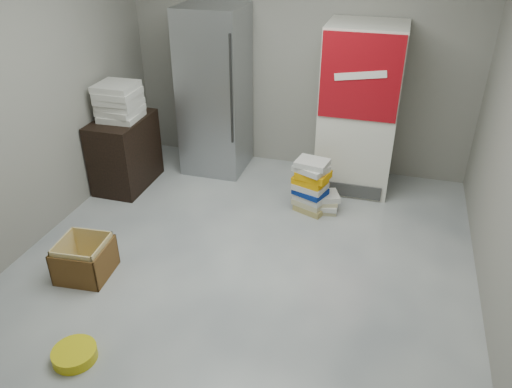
{
  "coord_description": "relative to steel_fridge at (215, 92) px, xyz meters",
  "views": [
    {
      "loc": [
        1.11,
        -3.08,
        2.76
      ],
      "look_at": [
        0.01,
        0.7,
        0.52
      ],
      "focal_mm": 35.0,
      "sensor_mm": 36.0,
      "label": 1
    }
  ],
  "objects": [
    {
      "name": "supply_box_stack",
      "position": [
        -0.82,
        -0.73,
        0.04
      ],
      "size": [
        0.43,
        0.43,
        0.39
      ],
      "color": "silver",
      "rests_on": "wood_shelf"
    },
    {
      "name": "bucket_lid",
      "position": [
        0.09,
        -3.18,
        -0.91
      ],
      "size": [
        0.41,
        0.41,
        0.08
      ],
      "primitive_type": "cylinder",
      "rotation": [
        0.0,
        0.0,
        -0.4
      ],
      "color": "yellow",
      "rests_on": "ground"
    },
    {
      "name": "cardboard_box",
      "position": [
        -0.37,
        -2.32,
        -0.81
      ],
      "size": [
        0.46,
        0.46,
        0.34
      ],
      "rotation": [
        0.0,
        0.0,
        0.09
      ],
      "color": "gold",
      "rests_on": "ground"
    },
    {
      "name": "wood_shelf",
      "position": [
        -0.83,
        -0.73,
        -0.55
      ],
      "size": [
        0.5,
        0.8,
        0.8
      ],
      "primitive_type": "cube",
      "color": "black",
      "rests_on": "ground"
    },
    {
      "name": "phonebook_stack_main",
      "position": [
        1.3,
        -0.72,
        -0.66
      ],
      "size": [
        0.41,
        0.37,
        0.58
      ],
      "rotation": [
        0.0,
        0.0,
        -0.31
      ],
      "color": "tan",
      "rests_on": "ground"
    },
    {
      "name": "ground",
      "position": [
        0.9,
        -2.13,
        -0.95
      ],
      "size": [
        5.0,
        5.0,
        0.0
      ],
      "primitive_type": "plane",
      "color": "beige",
      "rests_on": "ground"
    },
    {
      "name": "room_shell",
      "position": [
        0.9,
        -2.13,
        0.85
      ],
      "size": [
        4.04,
        5.04,
        2.82
      ],
      "color": "gray",
      "rests_on": "ground"
    },
    {
      "name": "phonebook_stack_side",
      "position": [
        1.42,
        -0.69,
        -0.85
      ],
      "size": [
        0.38,
        0.33,
        0.19
      ],
      "rotation": [
        0.0,
        0.0,
        0.23
      ],
      "color": "#C0B68B",
      "rests_on": "ground"
    },
    {
      "name": "steel_fridge",
      "position": [
        0.0,
        0.0,
        0.0
      ],
      "size": [
        0.7,
        0.72,
        1.9
      ],
      "color": "#A5A8AD",
      "rests_on": "ground"
    },
    {
      "name": "coke_cooler",
      "position": [
        1.65,
        -0.01,
        -0.05
      ],
      "size": [
        0.8,
        0.73,
        1.8
      ],
      "color": "silver",
      "rests_on": "ground"
    }
  ]
}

